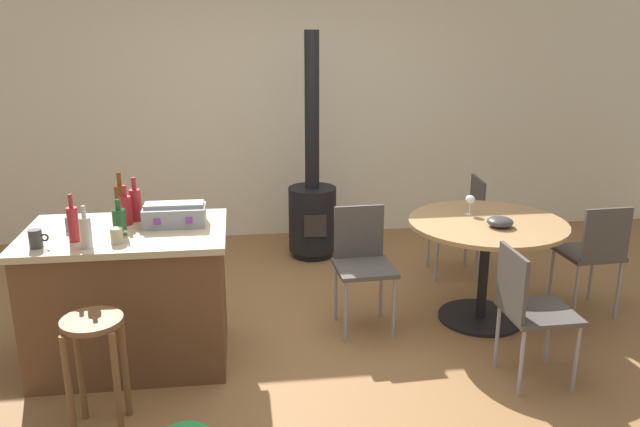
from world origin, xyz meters
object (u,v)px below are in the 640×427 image
wooden_stool (95,351)px  bottle_4 (136,204)px  cup_1 (36,239)px  cup_2 (117,236)px  bottle_1 (73,223)px  folding_chair_right (362,258)px  folding_chair_near (529,305)px  bottle_0 (121,201)px  dining_table (486,244)px  cup_0 (72,223)px  serving_bowl (500,222)px  wine_glass (470,200)px  wood_stove (312,204)px  folding_chair_left (462,219)px  bottle_5 (126,210)px  folding_chair_far (594,250)px  kitchen_island (131,296)px  toolbox (175,215)px  bottle_2 (86,232)px

wooden_stool → bottle_4: bottle_4 is taller
cup_1 → cup_2: size_ratio=1.02×
bottle_1 → folding_chair_right: bearing=14.8°
folding_chair_near → bottle_0: (-2.44, 0.81, 0.51)m
dining_table → cup_0: (-2.76, -0.23, 0.34)m
serving_bowl → bottle_4: bearing=178.7°
folding_chair_right → wine_glass: size_ratio=6.01×
wood_stove → folding_chair_left: bearing=-27.0°
bottle_0 → bottle_5: size_ratio=1.22×
folding_chair_left → cup_1: size_ratio=7.73×
folding_chair_left → cup_0: bearing=-159.1°
dining_table → bottle_4: bottle_4 is taller
dining_table → bottle_1: bottle_1 is taller
folding_chair_far → bottle_5: (-3.26, -0.12, 0.47)m
bottle_5 → cup_2: 0.36m
cup_1 → folding_chair_left: bearing=25.1°
bottle_4 → serving_bowl: bottle_4 is taller
wooden_stool → bottle_5: size_ratio=2.57×
bottle_0 → serving_bowl: 2.54m
wine_glass → serving_bowl: size_ratio=0.80×
folding_chair_left → serving_bowl: bearing=-95.9°
folding_chair_right → bottle_4: bearing=-176.0°
dining_table → kitchen_island: bearing=-173.6°
bottle_5 → cup_1: size_ratio=2.32×
wood_stove → bottle_1: wood_stove is taller
folding_chair_near → wood_stove: (-1.02, 2.34, -0.00)m
dining_table → folding_chair_right: folding_chair_right is taller
toolbox → folding_chair_right: bearing=10.4°
cup_2 → wine_glass: 2.48m
bottle_0 → cup_1: bearing=-128.1°
wooden_stool → folding_chair_near: 2.46m
bottle_2 → cup_0: (-0.16, 0.34, -0.05)m
folding_chair_left → folding_chair_right: bearing=-140.4°
wooden_stool → cup_0: bearing=107.4°
dining_table → bottle_1: bearing=-170.6°
bottle_2 → kitchen_island: bearing=61.8°
folding_chair_left → wood_stove: wood_stove is taller
bottle_2 → serving_bowl: (2.64, 0.44, -0.18)m
bottle_1 → bottle_4: 0.48m
folding_chair_left → bottle_1: size_ratio=2.99×
folding_chair_right → wood_stove: (-0.18, 1.47, -0.01)m
kitchen_island → serving_bowl: bearing=3.3°
folding_chair_near → folding_chair_far: folding_chair_far is taller
folding_chair_near → wood_stove: 2.55m
serving_bowl → folding_chair_right: bearing=170.1°
dining_table → bottle_0: bearing=-179.2°
bottle_5 → cup_0: bottle_5 is taller
bottle_2 → cup_2: 0.18m
kitchen_island → cup_2: cup_2 is taller
serving_bowl → folding_chair_near: bearing=-97.3°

